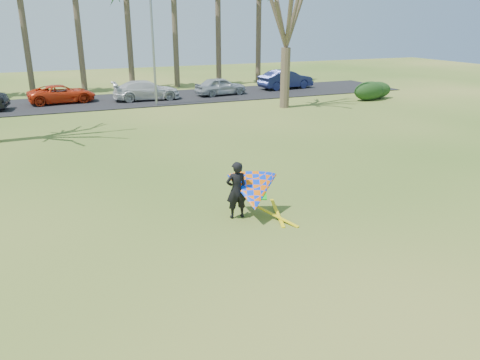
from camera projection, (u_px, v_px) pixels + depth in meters
name	position (u px, v px, depth m)	size (l,w,h in m)	color
ground	(268.00, 239.00, 12.93)	(100.00, 100.00, 0.00)	#235713
parking_strip	(121.00, 101.00, 34.73)	(46.00, 7.00, 0.06)	black
bare_tree_right	(287.00, 6.00, 30.14)	(6.27, 6.27, 9.21)	brown
streetlight	(155.00, 40.00, 31.46)	(2.28, 0.18, 8.00)	gray
hedge_near	(376.00, 90.00, 35.61)	(2.57, 1.16, 1.28)	#173513
hedge_far	(369.00, 91.00, 34.82)	(2.53, 1.19, 1.41)	#163413
car_2	(62.00, 94.00, 33.47)	(2.13, 4.61, 1.28)	red
car_3	(146.00, 90.00, 34.69)	(1.99, 4.89, 1.42)	silver
car_4	(221.00, 86.00, 36.95)	(1.63, 4.06, 1.38)	#9FA5AC
car_5	(286.00, 79.00, 40.30)	(1.67, 4.79, 1.58)	navy
kite_flyer	(251.00, 192.00, 14.05)	(2.13, 2.39, 2.02)	black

